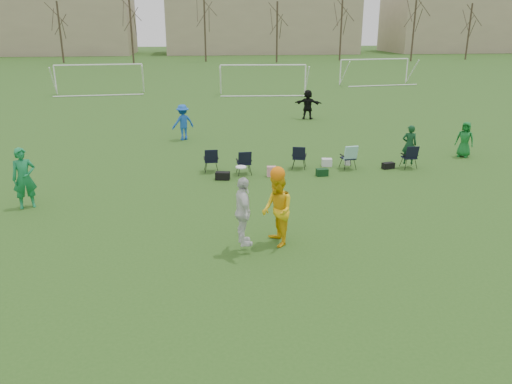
{
  "coord_description": "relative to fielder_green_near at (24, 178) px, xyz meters",
  "views": [
    {
      "loc": [
        -1.78,
        -11.26,
        5.69
      ],
      "look_at": [
        -0.22,
        1.84,
        1.25
      ],
      "focal_mm": 35.0,
      "sensor_mm": 36.0,
      "label": 1
    }
  ],
  "objects": [
    {
      "name": "fielder_green_near",
      "position": [
        0.0,
        0.0,
        0.0
      ],
      "size": [
        0.86,
        0.72,
        2.0
      ],
      "primitive_type": "imported",
      "rotation": [
        0.0,
        0.0,
        0.39
      ],
      "color": "#157B42",
      "rests_on": "ground"
    },
    {
      "name": "goal_right",
      "position": [
        23.37,
        33.15,
        0.93
      ],
      "size": [
        7.35,
        1.14,
        2.46
      ],
      "rotation": [
        0.0,
        0.0,
        0.14
      ],
      "color": "white",
      "rests_on": "ground"
    },
    {
      "name": "goal_mid",
      "position": [
        11.37,
        27.15,
        0.93
      ],
      "size": [
        7.4,
        0.63,
        2.46
      ],
      "rotation": [
        0.0,
        0.0,
        -0.07
      ],
      "color": "white",
      "rests_on": "ground"
    },
    {
      "name": "sideline_setup",
      "position": [
        10.6,
        3.23,
        -0.47
      ],
      "size": [
        8.84,
        1.82,
        1.78
      ],
      "color": "#103C1E",
      "rests_on": "ground"
    },
    {
      "name": "fielder_green_far",
      "position": [
        17.5,
        4.55,
        -0.2
      ],
      "size": [
        0.92,
        0.9,
        1.59
      ],
      "primitive_type": "imported",
      "rotation": [
        0.0,
        0.0,
        -0.73
      ],
      "color": "#116524",
      "rests_on": "ground"
    },
    {
      "name": "fielder_blue",
      "position": [
        4.87,
        9.58,
        -0.09
      ],
      "size": [
        1.35,
        1.13,
        1.82
      ],
      "primitive_type": "imported",
      "rotation": [
        0.0,
        0.0,
        3.6
      ],
      "color": "blue",
      "rests_on": "ground"
    },
    {
      "name": "center_contest",
      "position": [
        7.28,
        -3.97,
        0.07
      ],
      "size": [
        1.68,
        1.48,
        2.32
      ],
      "color": "white",
      "rests_on": "ground"
    },
    {
      "name": "ground",
      "position": [
        7.37,
        -4.85,
        -1.0
      ],
      "size": [
        260.0,
        260.0,
        0.0
      ],
      "primitive_type": "plane",
      "color": "#2A541A",
      "rests_on": "ground"
    },
    {
      "name": "building_row",
      "position": [
        14.1,
        91.15,
        4.99
      ],
      "size": [
        126.0,
        16.0,
        13.0
      ],
      "color": "tan",
      "rests_on": "ground"
    },
    {
      "name": "tree_line",
      "position": [
        7.61,
        64.99,
        4.09
      ],
      "size": [
        110.28,
        3.28,
        11.4
      ],
      "color": "#382B21",
      "rests_on": "ground"
    },
    {
      "name": "goal_left",
      "position": [
        -2.63,
        29.15,
        0.93
      ],
      "size": [
        7.39,
        0.76,
        2.46
      ],
      "rotation": [
        0.0,
        0.0,
        0.09
      ],
      "color": "white",
      "rests_on": "ground"
    },
    {
      "name": "fielder_black",
      "position": [
        12.56,
        14.72,
        -0.08
      ],
      "size": [
        1.79,
        1.09,
        1.84
      ],
      "primitive_type": "imported",
      "rotation": [
        0.0,
        0.0,
        2.79
      ],
      "color": "black",
      "rests_on": "ground"
    }
  ]
}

